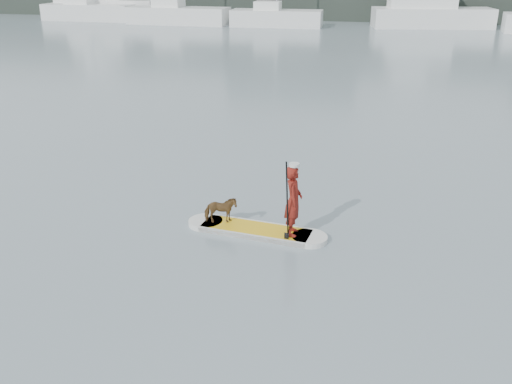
% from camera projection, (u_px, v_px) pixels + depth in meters
% --- Properties ---
extents(ground, '(140.00, 140.00, 0.00)m').
position_uv_depth(ground, '(363.00, 314.00, 10.00)').
color(ground, slate).
rests_on(ground, ground).
extents(paddleboard, '(3.28, 1.09, 0.12)m').
position_uv_depth(paddleboard, '(256.00, 230.00, 12.93)').
color(paddleboard, yellow).
rests_on(paddleboard, ground).
extents(paddler, '(0.43, 0.61, 1.58)m').
position_uv_depth(paddler, '(293.00, 201.00, 12.35)').
color(paddler, maroon).
rests_on(paddler, paddleboard).
extents(white_cap, '(0.22, 0.22, 0.07)m').
position_uv_depth(white_cap, '(294.00, 165.00, 12.03)').
color(white_cap, silver).
rests_on(white_cap, paddler).
extents(dog, '(0.81, 0.55, 0.63)m').
position_uv_depth(dog, '(221.00, 210.00, 13.05)').
color(dog, '#532E1C').
rests_on(dog, paddleboard).
extents(paddle, '(0.10, 0.30, 2.00)m').
position_uv_depth(paddle, '(287.00, 210.00, 12.15)').
color(paddle, black).
rests_on(paddle, ground).
extents(sailboat_a, '(9.25, 3.12, 13.32)m').
position_uv_depth(sailboat_a, '(89.00, 11.00, 56.74)').
color(sailboat_a, white).
rests_on(sailboat_a, ground).
extents(sailboat_b, '(9.61, 3.23, 14.13)m').
position_uv_depth(sailboat_b, '(177.00, 13.00, 53.44)').
color(sailboat_b, white).
rests_on(sailboat_b, ground).
extents(sailboat_c, '(8.25, 2.97, 11.73)m').
position_uv_depth(sailboat_c, '(276.00, 17.00, 51.52)').
color(sailboat_c, white).
rests_on(sailboat_c, ground).
extents(motor_yacht_a, '(10.80, 4.94, 6.24)m').
position_uv_depth(motor_yacht_a, '(428.00, 7.00, 50.47)').
color(motor_yacht_a, white).
rests_on(motor_yacht_a, ground).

